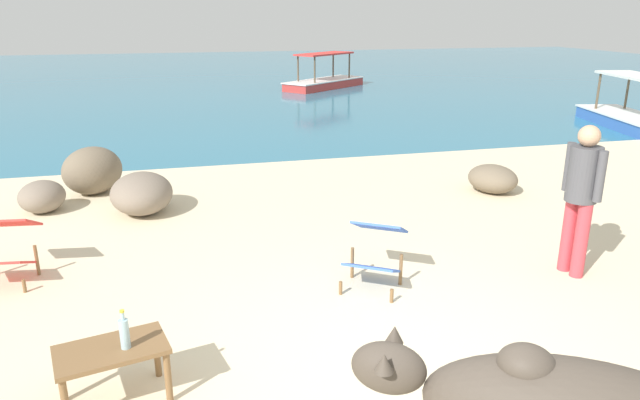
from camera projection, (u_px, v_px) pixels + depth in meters
name	position (u px, v px, depth m)	size (l,w,h in m)	color
sand_beach	(405.00, 383.00, 4.46)	(18.00, 14.00, 0.04)	beige
water_surface	(209.00, 80.00, 24.75)	(60.00, 36.00, 0.03)	teal
low_bench_table	(112.00, 357.00, 4.10)	(0.84, 0.60, 0.45)	brown
bottle	(124.00, 333.00, 4.04)	(0.07, 0.07, 0.30)	#A3C6D1
deck_chair_near	(376.00, 249.00, 5.94)	(0.87, 0.93, 0.68)	brown
deck_chair_far	(6.00, 245.00, 6.05)	(0.63, 0.83, 0.68)	brown
person_standing	(582.00, 189.00, 6.00)	(0.32, 0.51, 1.62)	#CC3D47
shore_rock_large	(92.00, 171.00, 8.95)	(0.94, 0.76, 0.74)	#756651
shore_rock_medium	(493.00, 179.00, 9.05)	(0.80, 0.67, 0.44)	#756651
shore_rock_small	(142.00, 193.00, 8.10)	(1.05, 0.85, 0.57)	gray
shore_rock_flat	(42.00, 197.00, 8.15)	(0.68, 0.61, 0.45)	gray
boat_blue	(632.00, 117.00, 14.18)	(1.90, 3.83, 1.29)	#3866B7
boat_red	(324.00, 81.00, 21.80)	(3.60, 3.18, 1.29)	#C63833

